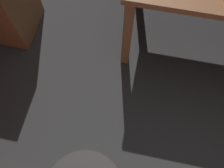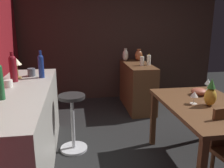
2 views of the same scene
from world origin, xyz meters
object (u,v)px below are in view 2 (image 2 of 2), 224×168
at_px(wine_glass_left, 208,82).
at_px(cup_white, 8,84).
at_px(wine_bottle_green, 0,80).
at_px(counter_lamp, 17,64).
at_px(dining_table, 206,113).
at_px(pillar_candle_tall, 142,61).
at_px(vase_ceramic_ivory, 125,55).
at_px(wine_bottle_ruby, 13,67).
at_px(wine_bottle_cobalt, 41,65).
at_px(bar_stool, 73,121).
at_px(cup_slate, 31,72).
at_px(wine_glass_right, 194,95).
at_px(fruit_bowl, 199,91).
at_px(pillar_candle_short, 149,60).
at_px(sideboard_cabinet, 137,86).
at_px(vase_copper, 139,55).
at_px(pineapple_centerpiece, 211,94).

relative_size(wine_glass_left, cup_white, 1.21).
bearing_deg(wine_bottle_green, counter_lamp, 1.91).
height_order(dining_table, pillar_candle_tall, pillar_candle_tall).
bearing_deg(wine_glass_left, vase_ceramic_ivory, 18.57).
xyz_separation_m(wine_bottle_ruby, wine_bottle_cobalt, (0.15, -0.29, -0.01)).
distance_m(bar_stool, cup_slate, 0.80).
distance_m(wine_bottle_green, counter_lamp, 0.80).
distance_m(dining_table, wine_glass_right, 0.23).
height_order(wine_bottle_green, pillar_candle_tall, wine_bottle_green).
xyz_separation_m(fruit_bowl, pillar_candle_short, (1.52, 0.13, 0.13)).
xyz_separation_m(wine_glass_right, pillar_candle_tall, (1.77, 0.05, 0.06)).
xyz_separation_m(wine_glass_left, wine_bottle_ruby, (0.19, 2.28, 0.22)).
bearing_deg(sideboard_cabinet, wine_glass_left, -162.59).
bearing_deg(vase_copper, cup_white, 134.89).
distance_m(bar_stool, counter_lamp, 0.96).
xyz_separation_m(pineapple_centerpiece, wine_bottle_ruby, (0.68, 2.02, 0.21)).
height_order(bar_stool, pillar_candle_tall, pillar_candle_tall).
distance_m(wine_bottle_green, wine_bottle_ruby, 0.65).
bearing_deg(pineapple_centerpiece, wine_glass_left, -27.76).
distance_m(wine_glass_left, vase_ceramic_ivory, 1.97).
xyz_separation_m(wine_glass_right, pillar_candle_short, (1.80, -0.08, 0.07)).
distance_m(dining_table, pillar_candle_short, 1.86).
xyz_separation_m(dining_table, wine_bottle_ruby, (0.65, 2.01, 0.42)).
bearing_deg(bar_stool, cup_white, 107.37).
bearing_deg(cup_slate, pineapple_centerpiece, -116.62).
bearing_deg(counter_lamp, vase_ceramic_ivory, -47.12).
xyz_separation_m(wine_glass_left, pillar_candle_tall, (1.35, 0.45, 0.05)).
bearing_deg(cup_slate, wine_bottle_ruby, 150.17).
bearing_deg(wine_glass_left, fruit_bowl, 127.10).
xyz_separation_m(wine_bottle_cobalt, pillar_candle_tall, (1.01, -1.55, -0.16)).
height_order(dining_table, cup_white, cup_white).
bearing_deg(pillar_candle_short, counter_lamp, 118.07).
height_order(pineapple_centerpiece, pillar_candle_short, pineapple_centerpiece).
xyz_separation_m(pillar_candle_tall, vase_copper, (0.51, -0.08, 0.03)).
bearing_deg(counter_lamp, cup_slate, -51.67).
xyz_separation_m(wine_glass_left, counter_lamp, (0.34, 2.27, 0.23)).
xyz_separation_m(wine_bottle_green, cup_white, (0.41, 0.04, -0.13)).
bearing_deg(sideboard_cabinet, vase_ceramic_ivory, 23.38).
height_order(counter_lamp, pillar_candle_short, counter_lamp).
relative_size(counter_lamp, vase_ceramic_ivory, 1.02).
bearing_deg(vase_ceramic_ivory, bar_stool, 149.30).
bearing_deg(counter_lamp, wine_bottle_cobalt, -89.42).
bearing_deg(wine_glass_left, vase_copper, 11.15).
xyz_separation_m(cup_slate, pillar_candle_short, (0.93, -1.82, -0.04)).
xyz_separation_m(fruit_bowl, wine_bottle_ruby, (0.33, 2.09, 0.29)).
bearing_deg(sideboard_cabinet, vase_copper, -17.22).
bearing_deg(wine_bottle_green, dining_table, -90.02).
bearing_deg(counter_lamp, pillar_candle_tall, -60.89).
height_order(bar_stool, counter_lamp, counter_lamp).
height_order(cup_white, vase_ceramic_ivory, vase_ceramic_ivory).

